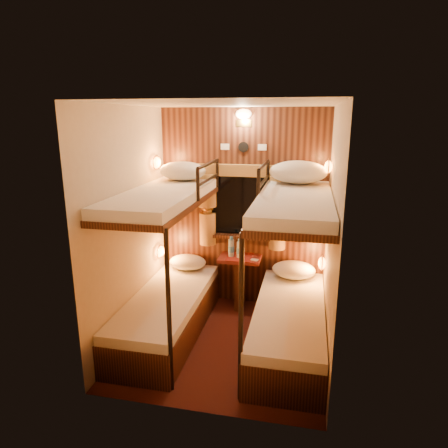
% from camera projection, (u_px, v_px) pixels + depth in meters
% --- Properties ---
extents(floor, '(2.10, 2.10, 0.00)m').
position_uv_depth(floor, '(225.00, 342.00, 4.19)').
color(floor, '#350F0E').
rests_on(floor, ground).
extents(ceiling, '(2.10, 2.10, 0.00)m').
position_uv_depth(ceiling, '(226.00, 104.00, 3.57)').
color(ceiling, silver).
rests_on(ceiling, wall_back).
extents(wall_back, '(2.40, 0.00, 2.40)m').
position_uv_depth(wall_back, '(243.00, 209.00, 4.87)').
color(wall_back, '#C6B293').
rests_on(wall_back, floor).
extents(wall_front, '(2.40, 0.00, 2.40)m').
position_uv_depth(wall_front, '(196.00, 272.00, 2.89)').
color(wall_front, '#C6B293').
rests_on(wall_front, floor).
extents(wall_left, '(0.00, 2.40, 2.40)m').
position_uv_depth(wall_left, '(130.00, 227.00, 4.08)').
color(wall_left, '#C6B293').
rests_on(wall_left, floor).
extents(wall_right, '(0.00, 2.40, 2.40)m').
position_uv_depth(wall_right, '(331.00, 239.00, 3.68)').
color(wall_right, '#C6B293').
rests_on(wall_right, floor).
extents(back_panel, '(2.00, 0.03, 2.40)m').
position_uv_depth(back_panel, '(243.00, 209.00, 4.86)').
color(back_panel, black).
rests_on(back_panel, floor).
extents(bunk_left, '(0.72, 1.90, 1.82)m').
position_uv_depth(bunk_left, '(167.00, 285.00, 4.24)').
color(bunk_left, black).
rests_on(bunk_left, floor).
extents(bunk_right, '(0.72, 1.90, 1.82)m').
position_uv_depth(bunk_right, '(290.00, 296.00, 3.98)').
color(bunk_right, black).
rests_on(bunk_right, floor).
extents(window, '(1.00, 0.12, 0.79)m').
position_uv_depth(window, '(242.00, 211.00, 4.83)').
color(window, black).
rests_on(window, back_panel).
extents(curtains, '(1.10, 0.22, 1.00)m').
position_uv_depth(curtains, '(242.00, 205.00, 4.78)').
color(curtains, olive).
rests_on(curtains, back_panel).
extents(back_fixtures, '(0.54, 0.09, 0.48)m').
position_uv_depth(back_fixtures, '(244.00, 121.00, 4.56)').
color(back_fixtures, black).
rests_on(back_fixtures, back_panel).
extents(reading_lamps, '(2.00, 0.20, 1.25)m').
position_uv_depth(reading_lamps, '(238.00, 212.00, 4.53)').
color(reading_lamps, orange).
rests_on(reading_lamps, wall_left).
extents(table, '(0.50, 0.34, 0.66)m').
position_uv_depth(table, '(240.00, 275.00, 4.89)').
color(table, '#5A1D14').
rests_on(table, floor).
extents(bottle_left, '(0.07, 0.07, 0.25)m').
position_uv_depth(bottle_left, '(231.00, 248.00, 4.81)').
color(bottle_left, '#99BFE5').
rests_on(bottle_left, table).
extents(bottle_right, '(0.07, 0.07, 0.24)m').
position_uv_depth(bottle_right, '(239.00, 250.00, 4.78)').
color(bottle_right, '#99BFE5').
rests_on(bottle_right, table).
extents(sachet_a, '(0.10, 0.08, 0.01)m').
position_uv_depth(sachet_a, '(254.00, 260.00, 4.72)').
color(sachet_a, silver).
rests_on(sachet_a, table).
extents(sachet_b, '(0.07, 0.06, 0.00)m').
position_uv_depth(sachet_b, '(250.00, 256.00, 4.85)').
color(sachet_b, silver).
rests_on(sachet_b, table).
extents(pillow_lower_left, '(0.46, 0.33, 0.18)m').
position_uv_depth(pillow_lower_left, '(188.00, 262.00, 4.95)').
color(pillow_lower_left, silver).
rests_on(pillow_lower_left, bunk_left).
extents(pillow_lower_right, '(0.51, 0.36, 0.20)m').
position_uv_depth(pillow_lower_right, '(294.00, 270.00, 4.67)').
color(pillow_lower_right, silver).
rests_on(pillow_lower_right, bunk_right).
extents(pillow_upper_left, '(0.54, 0.39, 0.21)m').
position_uv_depth(pillow_upper_left, '(183.00, 171.00, 4.55)').
color(pillow_upper_left, silver).
rests_on(pillow_upper_left, bunk_left).
extents(pillow_upper_right, '(0.63, 0.45, 0.25)m').
position_uv_depth(pillow_upper_right, '(298.00, 172.00, 4.31)').
color(pillow_upper_right, silver).
rests_on(pillow_upper_right, bunk_right).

